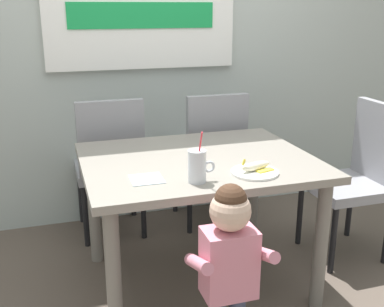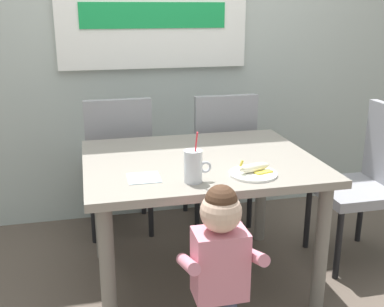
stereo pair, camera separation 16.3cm
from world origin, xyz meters
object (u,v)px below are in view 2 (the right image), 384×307
at_px(dining_table, 199,177).
at_px(dining_chair_left, 119,158).
at_px(dining_chair_far, 368,176).
at_px(toddler_standing, 220,256).
at_px(snack_plate, 253,174).
at_px(milk_cup, 193,168).
at_px(peeled_banana, 255,168).
at_px(dining_chair_right, 220,152).
at_px(paper_napkin, 144,178).

relative_size(dining_table, dining_chair_left, 1.26).
relative_size(dining_chair_far, toddler_standing, 1.15).
relative_size(dining_table, snack_plate, 5.24).
relative_size(dining_chair_far, snack_plate, 4.17).
relative_size(milk_cup, peeled_banana, 1.41).
xyz_separation_m(dining_chair_left, dining_chair_right, (0.70, -0.02, 0.00)).
bearing_deg(dining_chair_right, paper_napkin, 55.03).
bearing_deg(paper_napkin, dining_table, 35.93).
distance_m(dining_chair_right, snack_plate, 1.03).
distance_m(toddler_standing, peeled_banana, 0.50).
bearing_deg(toddler_standing, paper_napkin, 121.99).
bearing_deg(paper_napkin, milk_cup, -24.72).
relative_size(dining_chair_left, dining_chair_far, 1.00).
bearing_deg(dining_table, dining_chair_left, 117.59).
xyz_separation_m(peeled_banana, paper_napkin, (-0.52, 0.06, -0.03)).
bearing_deg(milk_cup, paper_napkin, 155.28).
height_order(dining_table, toddler_standing, toddler_standing).
bearing_deg(milk_cup, dining_chair_right, 67.03).
bearing_deg(dining_chair_left, toddler_standing, 102.49).
bearing_deg(dining_chair_left, milk_cup, 103.97).
xyz_separation_m(milk_cup, peeled_banana, (0.31, 0.04, -0.04)).
xyz_separation_m(dining_chair_left, milk_cup, (0.26, -1.05, 0.27)).
bearing_deg(peeled_banana, toddler_standing, -127.98).
distance_m(dining_table, paper_napkin, 0.42).
distance_m(peeled_banana, paper_napkin, 0.53).
bearing_deg(milk_cup, toddler_standing, -82.69).
distance_m(dining_chair_right, peeled_banana, 1.03).
xyz_separation_m(dining_table, snack_plate, (0.19, -0.31, 0.11)).
bearing_deg(toddler_standing, milk_cup, 97.31).
distance_m(dining_chair_left, dining_chair_far, 1.58).
height_order(dining_chair_left, milk_cup, milk_cup).
relative_size(dining_chair_far, peeled_banana, 5.47).
bearing_deg(toddler_standing, dining_chair_left, 102.49).
distance_m(dining_chair_far, paper_napkin, 1.42).
bearing_deg(dining_chair_right, snack_plate, 82.15).
bearing_deg(milk_cup, dining_chair_left, 103.97).
bearing_deg(toddler_standing, dining_table, 83.54).
xyz_separation_m(dining_chair_right, dining_chair_far, (0.73, -0.66, 0.00)).
relative_size(dining_table, paper_napkin, 8.04).
height_order(toddler_standing, peeled_banana, toddler_standing).
bearing_deg(dining_chair_right, peeled_banana, 82.68).
relative_size(dining_chair_left, milk_cup, 3.89).
relative_size(toddler_standing, snack_plate, 3.64).
height_order(dining_table, milk_cup, milk_cup).
distance_m(milk_cup, snack_plate, 0.31).
xyz_separation_m(toddler_standing, snack_plate, (0.26, 0.33, 0.22)).
xyz_separation_m(dining_chair_far, toddler_standing, (-1.12, -0.68, -0.02)).
height_order(dining_table, dining_chair_right, dining_chair_right).
xyz_separation_m(dining_chair_far, peeled_banana, (-0.86, -0.34, 0.23)).
height_order(dining_chair_far, paper_napkin, dining_chair_far).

